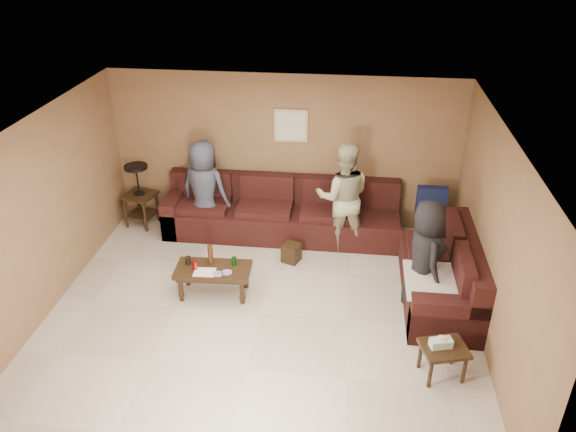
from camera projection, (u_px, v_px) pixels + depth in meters
The scene contains 10 objects.
room at pixel (258, 199), 6.51m from camera, with size 5.60×5.50×2.50m.
sectional_sofa at pixel (331, 237), 8.39m from camera, with size 4.65×2.90×0.97m.
coffee_table at pixel (213, 272), 7.52m from camera, with size 1.02×0.54×0.70m.
end_table_left at pixel (139, 194), 9.13m from camera, with size 0.56×0.56×1.06m.
side_table_right at pixel (443, 350), 6.17m from camera, with size 0.58×0.52×0.55m.
waste_bin at pixel (291, 253), 8.34m from camera, with size 0.24×0.24×0.28m, color black.
wall_art at pixel (291, 126), 8.65m from camera, with size 0.52×0.04×0.52m.
person_left at pixel (204, 190), 8.72m from camera, with size 0.78×0.51×1.60m, color #333848.
person_middle at pixel (343, 197), 8.37m from camera, with size 0.83×0.65×1.71m, color tan.
person_right at pixel (425, 257), 7.08m from camera, with size 0.75×0.49×1.54m, color black.
Camera 1 is at (1.03, -5.73, 4.60)m, focal length 35.00 mm.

